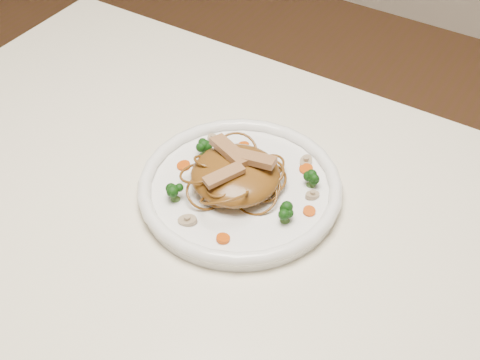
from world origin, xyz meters
The scene contains 19 objects.
table centered at (0.00, 0.00, 0.65)m, with size 1.20×0.80×0.75m.
plate centered at (0.00, 0.07, 0.76)m, with size 0.29×0.29×0.02m, color white.
noodle_mound centered at (-0.01, 0.07, 0.79)m, with size 0.13×0.13×0.04m, color brown.
chicken_a centered at (0.01, 0.08, 0.81)m, with size 0.07×0.02×0.01m, color tan.
chicken_b centered at (-0.02, 0.08, 0.81)m, with size 0.07×0.02×0.01m, color tan.
chicken_c centered at (-0.01, 0.03, 0.81)m, with size 0.06×0.02×0.01m, color tan.
broccoli_0 centered at (0.09, 0.12, 0.78)m, with size 0.03×0.03×0.03m, color #12430E, non-canonical shape.
broccoli_1 centered at (-0.08, 0.09, 0.78)m, with size 0.03×0.03×0.03m, color #12430E, non-canonical shape.
broccoli_2 centered at (-0.06, 0.00, 0.78)m, with size 0.03×0.03×0.03m, color #12430E, non-canonical shape.
broccoli_3 centered at (0.09, 0.04, 0.78)m, with size 0.03×0.03×0.03m, color #12430E, non-canonical shape.
carrot_0 centered at (0.07, 0.15, 0.77)m, with size 0.02×0.02×0.01m, color #D05007.
carrot_1 centered at (-0.09, 0.06, 0.77)m, with size 0.02×0.02×0.01m, color #D05007.
carrot_2 centered at (0.11, 0.07, 0.77)m, with size 0.02×0.02×0.01m, color #D05007.
carrot_3 centered at (-0.04, 0.14, 0.77)m, with size 0.02×0.02×0.01m, color #D05007.
carrot_4 centered at (0.04, -0.03, 0.77)m, with size 0.02×0.02×0.01m, color #D05007.
mushroom_0 centered at (-0.02, -0.03, 0.77)m, with size 0.03×0.03×0.01m, color tan.
mushroom_1 centered at (0.10, 0.10, 0.77)m, with size 0.02×0.02×0.01m, color tan.
mushroom_2 centered at (-0.09, 0.13, 0.77)m, with size 0.02×0.02×0.01m, color tan.
mushroom_3 centered at (0.06, 0.16, 0.77)m, with size 0.03×0.03×0.01m, color tan.
Camera 1 is at (0.36, -0.50, 1.42)m, focal length 48.41 mm.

